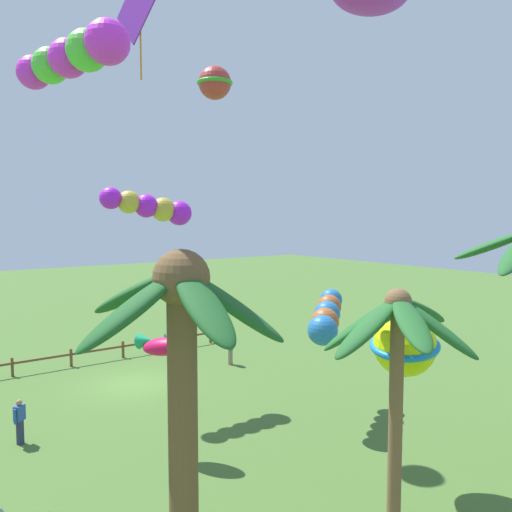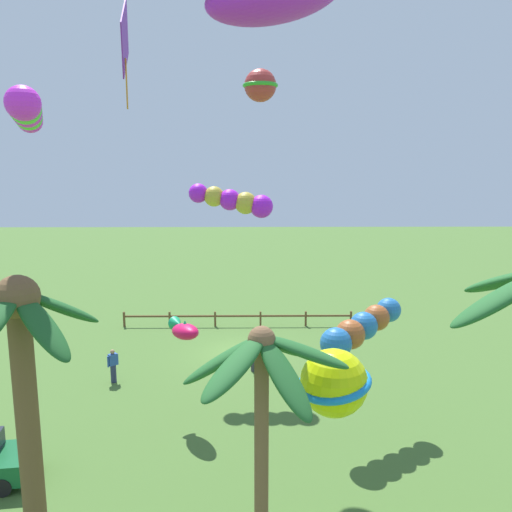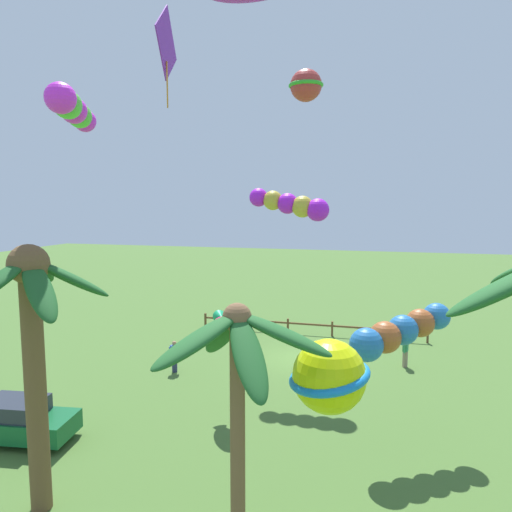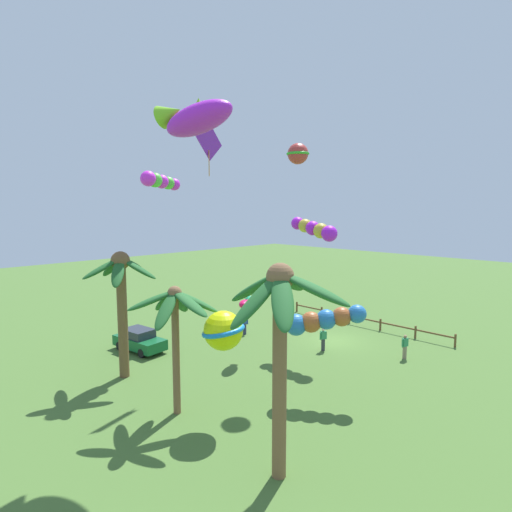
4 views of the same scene
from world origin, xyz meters
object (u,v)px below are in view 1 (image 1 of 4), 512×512
at_px(palm_tree_2, 397,340).
at_px(spectator_1, 173,378).
at_px(kite_diamond_1, 140,1).
at_px(kite_fish_4, 162,345).
at_px(spectator_0, 20,421).
at_px(kite_tube_7, 73,56).
at_px(kite_ball_5, 215,83).
at_px(kite_tube_0, 151,207).
at_px(kite_tube_3, 327,316).
at_px(kite_ball_6, 405,345).
at_px(palm_tree_0, 182,359).
at_px(spectator_2, 230,350).

bearing_deg(palm_tree_2, spectator_1, -89.46).
height_order(kite_diamond_1, kite_fish_4, kite_diamond_1).
height_order(spectator_0, kite_tube_7, kite_tube_7).
height_order(palm_tree_2, kite_ball_5, kite_ball_5).
xyz_separation_m(palm_tree_2, kite_tube_7, (6.66, -3.60, 6.54)).
relative_size(kite_tube_0, kite_diamond_1, 1.18).
bearing_deg(kite_tube_3, palm_tree_2, 59.39).
height_order(spectator_0, kite_tube_0, kite_tube_0).
bearing_deg(spectator_1, kite_fish_4, 59.88).
height_order(spectator_1, kite_ball_6, kite_ball_6).
xyz_separation_m(kite_tube_0, kite_tube_3, (-4.81, 5.73, -4.33)).
distance_m(palm_tree_2, kite_diamond_1, 11.34).
bearing_deg(kite_ball_6, kite_ball_5, -76.36).
bearing_deg(kite_tube_3, palm_tree_0, 32.41).
xyz_separation_m(spectator_0, kite_ball_6, (-8.61, 9.59, 3.39)).
relative_size(spectator_2, kite_fish_4, 0.79).
relative_size(spectator_0, spectator_2, 1.00).
distance_m(palm_tree_2, kite_tube_7, 10.00).
bearing_deg(spectator_0, kite_ball_6, 131.92).
bearing_deg(spectator_0, kite_tube_7, 89.95).
relative_size(kite_diamond_1, kite_tube_7, 1.01).
height_order(spectator_0, kite_diamond_1, kite_diamond_1).
bearing_deg(kite_tube_3, spectator_1, -55.46).
bearing_deg(kite_ball_5, palm_tree_2, 89.10).
bearing_deg(kite_tube_7, spectator_2, -135.66).
bearing_deg(spectator_0, spectator_1, -169.40).
distance_m(spectator_0, kite_ball_5, 14.09).
distance_m(kite_tube_0, kite_tube_7, 10.69).
bearing_deg(kite_tube_0, kite_tube_7, 56.57).
xyz_separation_m(kite_fish_4, kite_ball_6, (-4.80, 6.12, 0.54)).
xyz_separation_m(spectator_0, kite_diamond_1, (-2.43, 5.30, 13.02)).
bearing_deg(kite_ball_5, spectator_2, -127.39).
bearing_deg(kite_tube_3, kite_ball_5, -32.94).
bearing_deg(palm_tree_2, spectator_2, -107.40).
bearing_deg(kite_tube_3, kite_tube_7, 15.06).
bearing_deg(spectator_0, palm_tree_0, 94.62).
relative_size(spectator_1, kite_ball_6, 0.59).
distance_m(palm_tree_0, palm_tree_2, 5.83).
height_order(spectator_2, kite_tube_7, kite_tube_7).
xyz_separation_m(kite_tube_0, kite_diamond_1, (3.20, 6.58, 5.47)).
xyz_separation_m(kite_diamond_1, kite_ball_5, (-4.36, -3.22, -0.85)).
bearing_deg(palm_tree_2, kite_ball_5, -90.90).
bearing_deg(palm_tree_0, kite_tube_7, -75.35).
bearing_deg(kite_ball_6, spectator_1, -79.14).
height_order(kite_ball_5, kite_tube_7, kite_ball_5).
bearing_deg(kite_diamond_1, kite_ball_6, 145.22).
bearing_deg(kite_tube_3, spectator_0, -23.07).
height_order(kite_tube_0, kite_ball_5, kite_ball_5).
bearing_deg(kite_ball_5, spectator_1, -85.64).
bearing_deg(kite_tube_7, palm_tree_2, 151.62).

